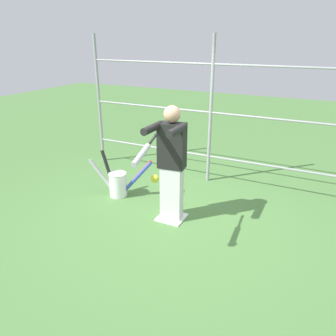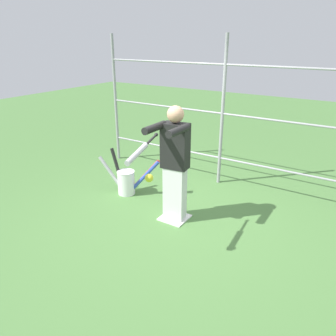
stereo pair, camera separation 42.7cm
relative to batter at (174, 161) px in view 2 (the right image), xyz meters
name	(u,v)px [view 2 (the right image)]	position (x,y,z in m)	size (l,w,h in m)	color
ground_plane	(175,218)	(0.00, -0.02, -0.94)	(24.00, 24.00, 0.00)	#4C7A3D
home_plate	(175,218)	(0.00, -0.02, -0.93)	(0.40, 0.40, 0.02)	white
fence_backstop	(222,114)	(0.00, -1.62, 0.39)	(5.04, 0.06, 2.66)	#939399
batter	(174,161)	(0.00, 0.00, 0.00)	(0.44, 0.61, 1.74)	silver
baseball_bat_swinging	(139,151)	(-0.09, 0.91, 0.43)	(0.20, 0.80, 0.17)	black
softball_in_flight	(149,178)	(-0.29, 1.01, 0.18)	(0.10, 0.10, 0.10)	yellow
bat_bucket	(127,181)	(1.16, -0.30, -0.69)	(1.07, 0.47, 0.81)	white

